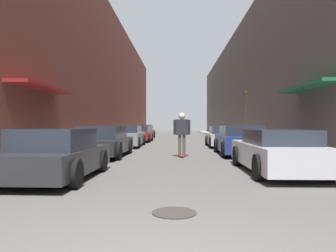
% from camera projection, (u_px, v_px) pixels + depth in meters
% --- Properties ---
extents(ground, '(132.16, 132.16, 0.00)m').
position_uv_depth(ground, '(176.00, 141.00, 26.91)').
color(ground, '#4C4947').
extents(curb_strip_left, '(1.80, 60.07, 0.12)m').
position_uv_depth(curb_strip_left, '(127.00, 137.00, 33.05)').
color(curb_strip_left, gray).
rests_on(curb_strip_left, ground).
extents(curb_strip_right, '(1.80, 60.07, 0.12)m').
position_uv_depth(curb_strip_right, '(225.00, 137.00, 32.77)').
color(curb_strip_right, gray).
rests_on(curb_strip_right, ground).
extents(building_row_left, '(4.90, 60.07, 12.12)m').
position_uv_depth(building_row_left, '(98.00, 78.00, 33.09)').
color(building_row_left, brown).
rests_on(building_row_left, ground).
extents(building_row_right, '(4.90, 60.07, 10.58)m').
position_uv_depth(building_row_right, '(254.00, 85.00, 32.66)').
color(building_row_right, '#564C47').
rests_on(building_row_right, ground).
extents(parked_car_left_0, '(1.89, 4.11, 1.28)m').
position_uv_depth(parked_car_left_0, '(57.00, 155.00, 8.30)').
color(parked_car_left_0, '#232326').
rests_on(parked_car_left_0, ground).
extents(parked_car_left_1, '(1.91, 4.59, 1.32)m').
position_uv_depth(parked_car_left_1, '(104.00, 142.00, 14.03)').
color(parked_car_left_1, '#232326').
rests_on(parked_car_left_1, ground).
extents(parked_car_left_2, '(1.92, 4.81, 1.30)m').
position_uv_depth(parked_car_left_2, '(127.00, 136.00, 20.25)').
color(parked_car_left_2, gray).
rests_on(parked_car_left_2, ground).
extents(parked_car_left_3, '(2.02, 4.67, 1.27)m').
position_uv_depth(parked_car_left_3, '(139.00, 134.00, 26.04)').
color(parked_car_left_3, maroon).
rests_on(parked_car_left_3, ground).
extents(parked_car_left_4, '(1.94, 4.43, 1.34)m').
position_uv_depth(parked_car_left_4, '(144.00, 132.00, 32.01)').
color(parked_car_left_4, '#232326').
rests_on(parked_car_left_4, ground).
extents(parked_car_right_0, '(1.94, 4.72, 1.24)m').
position_uv_depth(parked_car_right_0, '(277.00, 151.00, 9.41)').
color(parked_car_right_0, '#B7B7BC').
rests_on(parked_car_right_0, ground).
extents(parked_car_right_1, '(2.02, 4.35, 1.33)m').
position_uv_depth(parked_car_right_1, '(240.00, 141.00, 14.84)').
color(parked_car_right_1, navy).
rests_on(parked_car_right_1, ground).
extents(parked_car_right_2, '(2.06, 4.17, 1.26)m').
position_uv_depth(parked_car_right_2, '(224.00, 137.00, 20.01)').
color(parked_car_right_2, '#B7B7BC').
rests_on(parked_car_right_2, ground).
extents(skateboarder, '(0.72, 0.78, 1.87)m').
position_uv_depth(skateboarder, '(182.00, 130.00, 13.89)').
color(skateboarder, '#B2231E').
rests_on(skateboarder, ground).
extents(manhole_cover, '(0.70, 0.70, 0.02)m').
position_uv_depth(manhole_cover, '(174.00, 213.00, 5.12)').
color(manhole_cover, '#332D28').
rests_on(manhole_cover, ground).
extents(traffic_light, '(0.16, 0.22, 3.45)m').
position_uv_depth(traffic_light, '(246.00, 111.00, 21.46)').
color(traffic_light, '#2D2D2D').
rests_on(traffic_light, curb_strip_right).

